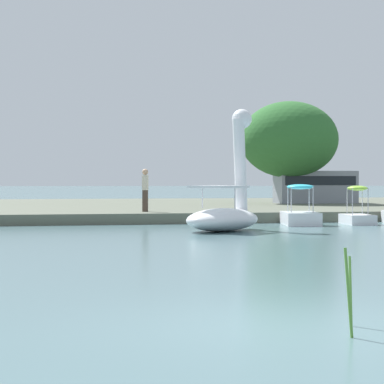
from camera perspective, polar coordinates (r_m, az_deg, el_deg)
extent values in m
plane|color=slate|center=(8.89, 7.50, -10.07)|extent=(537.73, 537.73, 0.00)
cube|color=#5B6051|center=(41.45, -7.58, -1.22)|extent=(116.55, 25.33, 0.42)
ellipsoid|color=white|center=(25.05, 2.38, -2.14)|extent=(3.73, 3.63, 0.78)
cylinder|color=white|center=(25.92, 3.70, 2.06)|extent=(0.75, 0.74, 3.26)
sphere|color=white|center=(26.11, 3.85, 5.61)|extent=(0.98, 0.98, 0.70)
cone|color=yellow|center=(26.35, 4.17, 5.57)|extent=(0.55, 0.55, 0.38)
cube|color=white|center=(24.80, 2.04, 0.41)|extent=(2.17, 2.16, 0.08)
cylinder|color=silver|center=(24.44, 3.32, -0.45)|extent=(0.04, 0.04, 0.73)
cylinder|color=silver|center=(25.18, 0.80, -0.41)|extent=(0.04, 0.04, 0.73)
cube|color=white|center=(29.01, 8.31, -2.02)|extent=(1.69, 2.57, 0.49)
ellipsoid|color=#2DB7D1|center=(28.98, 8.32, 0.40)|extent=(1.23, 1.26, 0.20)
cylinder|color=#B7B7BF|center=(29.35, 7.37, -0.55)|extent=(0.04, 0.04, 0.98)
cylinder|color=#B7B7BF|center=(29.48, 8.98, -0.55)|extent=(0.04, 0.04, 0.98)
cylinder|color=#B7B7BF|center=(28.49, 7.62, -0.59)|extent=(0.04, 0.04, 0.98)
cylinder|color=#B7B7BF|center=(28.63, 9.28, -0.59)|extent=(0.04, 0.04, 0.98)
cube|color=white|center=(29.85, 12.58, -2.06)|extent=(1.17, 1.83, 0.38)
ellipsoid|color=#8CCC38|center=(29.81, 12.59, 0.29)|extent=(0.86, 0.91, 0.20)
cylinder|color=#B7B7BF|center=(30.04, 11.82, -0.69)|extent=(0.04, 0.04, 1.03)
cylinder|color=#B7B7BF|center=(30.24, 12.94, -0.68)|extent=(0.04, 0.04, 1.03)
cylinder|color=#B7B7BF|center=(29.40, 12.22, -0.72)|extent=(0.04, 0.04, 1.03)
cylinder|color=#B7B7BF|center=(29.60, 13.36, -0.72)|extent=(0.04, 0.04, 1.03)
cylinder|color=#4C3823|center=(42.74, 7.46, 0.92)|extent=(0.47, 0.47, 2.68)
ellipsoid|color=#2D662D|center=(42.80, 7.46, 4.02)|extent=(7.02, 6.80, 4.35)
cube|color=#47382D|center=(30.80, -3.61, -0.69)|extent=(0.26, 0.26, 0.89)
cube|color=beige|center=(30.79, -3.62, 0.73)|extent=(0.29, 0.29, 0.63)
sphere|color=tan|center=(30.79, -3.62, 1.55)|extent=(0.25, 0.25, 0.25)
cube|color=gray|center=(43.52, 9.44, 0.38)|extent=(4.61, 1.87, 1.86)
cube|color=black|center=(43.52, 9.44, 0.87)|extent=(4.24, 1.90, 0.52)
cylinder|color=#568E38|center=(8.89, 12.07, -7.44)|extent=(0.05, 0.12, 0.81)
cylinder|color=#568E38|center=(8.22, 11.92, -7.56)|extent=(0.08, 0.11, 0.96)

